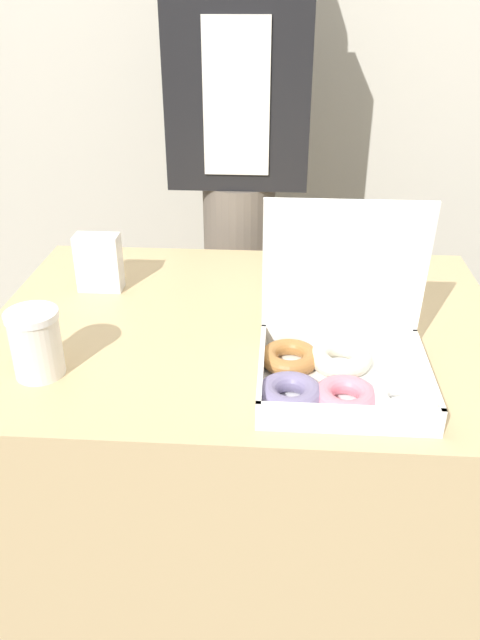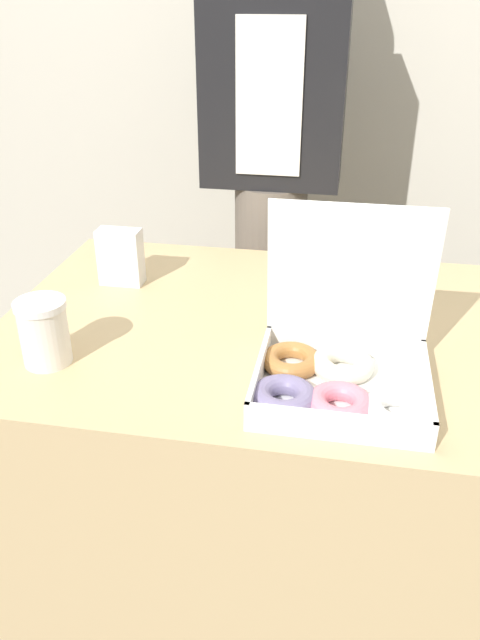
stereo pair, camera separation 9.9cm
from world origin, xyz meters
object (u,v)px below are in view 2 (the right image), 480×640
object	(u,v)px
coffee_cup	(44,332)
napkin_holder	(121,257)
donut_box	(336,370)
person_customer	(272,146)

from	to	relation	value
coffee_cup	napkin_holder	xyz separation A→B (m)	(0.01, 0.33, 0.00)
donut_box	person_customer	bearing A→B (deg)	105.08
coffee_cup	person_customer	bearing A→B (deg)	70.53
donut_box	coffee_cup	world-z (taller)	donut_box
donut_box	person_customer	size ratio (longest dim) A/B	0.18
coffee_cup	person_customer	size ratio (longest dim) A/B	0.07
donut_box	person_customer	world-z (taller)	person_customer
coffee_cup	napkin_holder	world-z (taller)	napkin_holder
coffee_cup	person_customer	xyz separation A→B (m)	(0.28, 0.79, 0.15)
coffee_cup	person_customer	distance (m)	0.85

